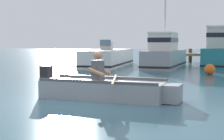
# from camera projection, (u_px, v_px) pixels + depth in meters

# --- Properties ---
(ground_plane) EXTENTS (120.00, 120.00, 0.00)m
(ground_plane) POSITION_uv_depth(u_px,v_px,m) (84.00, 101.00, 8.24)
(ground_plane) COLOR #386070
(rowboat_with_person) EXTENTS (3.72, 1.99, 1.19)m
(rowboat_with_person) POSITION_uv_depth(u_px,v_px,m) (106.00, 89.00, 8.51)
(rowboat_with_person) COLOR gray
(rowboat_with_person) RESTS_ON ground
(moored_boat_white) EXTENTS (2.10, 6.19, 1.54)m
(moored_boat_white) POSITION_uv_depth(u_px,v_px,m) (108.00, 58.00, 20.08)
(moored_boat_white) COLOR white
(moored_boat_white) RESTS_ON ground
(moored_boat_grey) EXTENTS (2.38, 5.30, 4.05)m
(moored_boat_grey) POSITION_uv_depth(u_px,v_px,m) (165.00, 54.00, 18.84)
(moored_boat_grey) COLOR gray
(moored_boat_grey) RESTS_ON ground
(moored_boat_teal) EXTENTS (2.69, 5.27, 2.29)m
(moored_boat_teal) POSITION_uv_depth(u_px,v_px,m) (222.00, 52.00, 19.25)
(moored_boat_teal) COLOR #1E727A
(moored_boat_teal) RESTS_ON ground
(mooring_buoy) EXTENTS (0.47, 0.47, 0.47)m
(mooring_buoy) POSITION_uv_depth(u_px,v_px,m) (210.00, 69.00, 14.64)
(mooring_buoy) COLOR #E55919
(mooring_buoy) RESTS_ON ground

